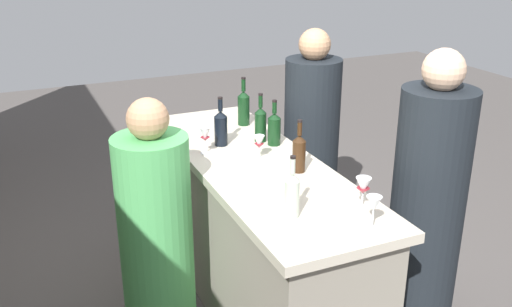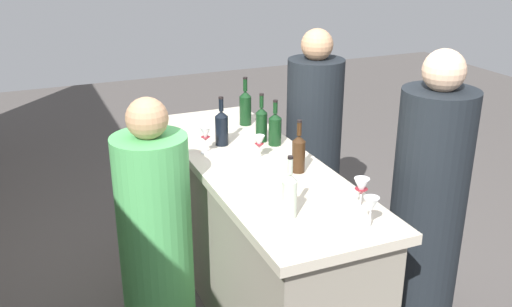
{
  "view_description": "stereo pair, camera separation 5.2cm",
  "coord_description": "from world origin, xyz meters",
  "px_view_note": "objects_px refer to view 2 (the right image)",
  "views": [
    {
      "loc": [
        -2.75,
        1.22,
        2.19
      ],
      "look_at": [
        0.0,
        0.0,
        1.01
      ],
      "focal_mm": 40.63,
      "sensor_mm": 36.0,
      "label": 1
    },
    {
      "loc": [
        -2.77,
        1.17,
        2.19
      ],
      "look_at": [
        0.0,
        0.0,
        1.01
      ],
      "focal_mm": 40.63,
      "sensor_mm": 36.0,
      "label": 2
    }
  ],
  "objects_px": {
    "wine_glass_far_left": "(206,135)",
    "person_left_guest": "(427,212)",
    "wine_glass_near_right": "(259,143)",
    "wine_bottle_center_dark_green": "(275,128)",
    "person_right_guest": "(156,239)",
    "wine_bottle_far_right_dark_green": "(245,107)",
    "wine_bottle_leftmost_clear_pale": "(290,194)",
    "wine_bottle_rightmost_near_black": "(222,127)",
    "wine_bottle_second_left_amber_brown": "(299,152)",
    "wine_bottle_second_right_dark_green": "(261,123)",
    "wine_glass_near_left": "(361,188)",
    "person_center_guest": "(313,147)",
    "wine_glass_near_center": "(371,206)"
  },
  "relations": [
    {
      "from": "wine_glass_far_left",
      "to": "person_left_guest",
      "type": "xyz_separation_m",
      "value": [
        -0.79,
        -0.99,
        -0.32
      ]
    },
    {
      "from": "wine_glass_near_right",
      "to": "wine_glass_far_left",
      "type": "relative_size",
      "value": 0.87
    },
    {
      "from": "wine_bottle_center_dark_green",
      "to": "person_right_guest",
      "type": "bearing_deg",
      "value": 108.81
    },
    {
      "from": "wine_bottle_far_right_dark_green",
      "to": "person_left_guest",
      "type": "relative_size",
      "value": 0.2
    },
    {
      "from": "wine_bottle_leftmost_clear_pale",
      "to": "wine_glass_far_left",
      "type": "xyz_separation_m",
      "value": [
        0.91,
        0.1,
        -0.0
      ]
    },
    {
      "from": "wine_bottle_rightmost_near_black",
      "to": "wine_bottle_second_left_amber_brown",
      "type": "bearing_deg",
      "value": -156.56
    },
    {
      "from": "wine_bottle_second_right_dark_green",
      "to": "wine_bottle_far_right_dark_green",
      "type": "bearing_deg",
      "value": -5.11
    },
    {
      "from": "wine_glass_near_left",
      "to": "wine_bottle_second_right_dark_green",
      "type": "bearing_deg",
      "value": 3.5
    },
    {
      "from": "wine_bottle_rightmost_near_black",
      "to": "wine_glass_far_left",
      "type": "relative_size",
      "value": 1.88
    },
    {
      "from": "wine_bottle_rightmost_near_black",
      "to": "wine_glass_near_right",
      "type": "bearing_deg",
      "value": -158.18
    },
    {
      "from": "person_left_guest",
      "to": "wine_bottle_far_right_dark_green",
      "type": "bearing_deg",
      "value": -81.99
    },
    {
      "from": "wine_glass_near_right",
      "to": "wine_bottle_second_left_amber_brown",
      "type": "bearing_deg",
      "value": -154.71
    },
    {
      "from": "wine_bottle_second_left_amber_brown",
      "to": "person_center_guest",
      "type": "relative_size",
      "value": 0.19
    },
    {
      "from": "wine_glass_far_left",
      "to": "person_left_guest",
      "type": "relative_size",
      "value": 0.1
    },
    {
      "from": "wine_bottle_center_dark_green",
      "to": "wine_glass_near_center",
      "type": "xyz_separation_m",
      "value": [
        -1.12,
        0.06,
        0.01
      ]
    },
    {
      "from": "wine_glass_near_left",
      "to": "wine_bottle_far_right_dark_green",
      "type": "bearing_deg",
      "value": 1.36
    },
    {
      "from": "wine_bottle_far_right_dark_green",
      "to": "person_center_guest",
      "type": "height_order",
      "value": "person_center_guest"
    },
    {
      "from": "wine_bottle_center_dark_green",
      "to": "wine_bottle_rightmost_near_black",
      "type": "distance_m",
      "value": 0.32
    },
    {
      "from": "wine_glass_near_left",
      "to": "wine_glass_near_center",
      "type": "distance_m",
      "value": 0.21
    },
    {
      "from": "wine_glass_near_left",
      "to": "wine_bottle_second_left_amber_brown",
      "type": "bearing_deg",
      "value": 7.88
    },
    {
      "from": "wine_bottle_leftmost_clear_pale",
      "to": "person_left_guest",
      "type": "xyz_separation_m",
      "value": [
        0.12,
        -0.9,
        -0.32
      ]
    },
    {
      "from": "wine_glass_far_left",
      "to": "person_right_guest",
      "type": "distance_m",
      "value": 0.66
    },
    {
      "from": "wine_bottle_second_left_amber_brown",
      "to": "wine_glass_far_left",
      "type": "relative_size",
      "value": 1.83
    },
    {
      "from": "wine_bottle_second_left_amber_brown",
      "to": "person_right_guest",
      "type": "bearing_deg",
      "value": 79.35
    },
    {
      "from": "wine_glass_near_center",
      "to": "wine_bottle_far_right_dark_green",
      "type": "bearing_deg",
      "value": -1.63
    },
    {
      "from": "wine_bottle_far_right_dark_green",
      "to": "person_right_guest",
      "type": "height_order",
      "value": "person_right_guest"
    },
    {
      "from": "wine_bottle_center_dark_green",
      "to": "wine_glass_near_right",
      "type": "relative_size",
      "value": 2.01
    },
    {
      "from": "wine_bottle_second_right_dark_green",
      "to": "wine_glass_near_center",
      "type": "height_order",
      "value": "wine_bottle_second_right_dark_green"
    },
    {
      "from": "wine_bottle_second_right_dark_green",
      "to": "wine_bottle_rightmost_near_black",
      "type": "bearing_deg",
      "value": 82.12
    },
    {
      "from": "wine_bottle_second_right_dark_green",
      "to": "wine_glass_far_left",
      "type": "height_order",
      "value": "wine_bottle_second_right_dark_green"
    },
    {
      "from": "wine_glass_near_left",
      "to": "person_center_guest",
      "type": "height_order",
      "value": "person_center_guest"
    },
    {
      "from": "wine_bottle_rightmost_near_black",
      "to": "wine_glass_far_left",
      "type": "height_order",
      "value": "wine_bottle_rightmost_near_black"
    },
    {
      "from": "wine_bottle_rightmost_near_black",
      "to": "wine_glass_near_right",
      "type": "height_order",
      "value": "wine_bottle_rightmost_near_black"
    },
    {
      "from": "wine_glass_near_right",
      "to": "wine_bottle_rightmost_near_black",
      "type": "bearing_deg",
      "value": 21.82
    },
    {
      "from": "person_left_guest",
      "to": "wine_glass_near_right",
      "type": "bearing_deg",
      "value": -56.52
    },
    {
      "from": "wine_glass_near_left",
      "to": "wine_glass_near_center",
      "type": "height_order",
      "value": "wine_glass_near_center"
    },
    {
      "from": "wine_glass_near_center",
      "to": "wine_bottle_center_dark_green",
      "type": "bearing_deg",
      "value": -3.26
    },
    {
      "from": "wine_glass_near_left",
      "to": "wine_glass_near_center",
      "type": "relative_size",
      "value": 0.97
    },
    {
      "from": "wine_bottle_leftmost_clear_pale",
      "to": "wine_glass_far_left",
      "type": "relative_size",
      "value": 1.85
    },
    {
      "from": "wine_bottle_second_right_dark_green",
      "to": "wine_glass_near_center",
      "type": "bearing_deg",
      "value": 179.33
    },
    {
      "from": "wine_bottle_rightmost_near_black",
      "to": "wine_glass_near_center",
      "type": "xyz_separation_m",
      "value": [
        -1.25,
        -0.23,
        0.0
      ]
    },
    {
      "from": "person_center_guest",
      "to": "person_right_guest",
      "type": "distance_m",
      "value": 1.52
    },
    {
      "from": "wine_bottle_leftmost_clear_pale",
      "to": "wine_glass_near_right",
      "type": "relative_size",
      "value": 2.12
    },
    {
      "from": "wine_bottle_second_right_dark_green",
      "to": "wine_bottle_far_right_dark_green",
      "type": "xyz_separation_m",
      "value": [
        0.34,
        -0.03,
        0.01
      ]
    },
    {
      "from": "wine_bottle_second_left_amber_brown",
      "to": "person_center_guest",
      "type": "height_order",
      "value": "person_center_guest"
    },
    {
      "from": "person_right_guest",
      "to": "wine_bottle_far_right_dark_green",
      "type": "bearing_deg",
      "value": 19.48
    },
    {
      "from": "wine_bottle_center_dark_green",
      "to": "person_center_guest",
      "type": "height_order",
      "value": "person_center_guest"
    },
    {
      "from": "wine_bottle_leftmost_clear_pale",
      "to": "wine_bottle_second_right_dark_green",
      "type": "distance_m",
      "value": 1.0
    },
    {
      "from": "wine_bottle_center_dark_green",
      "to": "person_center_guest",
      "type": "relative_size",
      "value": 0.18
    },
    {
      "from": "wine_glass_far_left",
      "to": "person_center_guest",
      "type": "distance_m",
      "value": 1.09
    }
  ]
}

